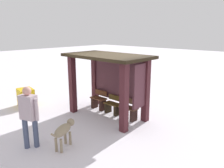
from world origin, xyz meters
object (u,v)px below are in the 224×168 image
at_px(dog, 64,130).
at_px(grit_bin, 26,97).
at_px(bench_right_inside, 129,111).
at_px(bench_center_inside, 113,106).
at_px(bus_shelter, 111,73).
at_px(bench_left_inside, 99,101).
at_px(person_walking, 29,113).

relative_size(dog, grit_bin, 1.31).
bearing_deg(bench_right_inside, bench_center_inside, 179.90).
relative_size(bench_center_inside, dog, 0.72).
bearing_deg(bench_right_inside, dog, -91.25).
xyz_separation_m(bus_shelter, grit_bin, (-3.38, -1.67, -1.27)).
bearing_deg(bench_center_inside, dog, -75.35).
bearing_deg(dog, bench_center_inside, 104.65).
height_order(bench_right_inside, grit_bin, grit_bin).
bearing_deg(dog, bus_shelter, 104.00).
height_order(bench_center_inside, dog, bench_center_inside).
relative_size(bus_shelter, bench_left_inside, 4.11).
distance_m(bench_left_inside, bench_center_inside, 0.78).
height_order(bench_center_inside, bench_right_inside, bench_right_inside).
bearing_deg(dog, grit_bin, 167.36).
xyz_separation_m(dog, grit_bin, (-4.02, 0.90, -0.12)).
distance_m(bench_center_inside, grit_bin, 3.78).
height_order(bus_shelter, dog, bus_shelter).
xyz_separation_m(bench_left_inside, bench_center_inside, (0.78, 0.00, -0.03)).
xyz_separation_m(bench_left_inside, bench_right_inside, (1.55, 0.00, -0.01)).
bearing_deg(bus_shelter, dog, -76.00).
distance_m(bench_center_inside, bench_right_inside, 0.78).
xyz_separation_m(bench_center_inside, dog, (0.72, -2.74, 0.21)).
bearing_deg(person_walking, bench_center_inside, 91.12).
distance_m(bench_left_inside, grit_bin, 3.13).
bearing_deg(bus_shelter, bench_right_inside, 13.16).
bearing_deg(bench_center_inside, bench_left_inside, -179.84).
relative_size(bench_right_inside, person_walking, 0.43).
bearing_deg(grit_bin, bus_shelter, 26.33).
bearing_deg(person_walking, dog, 43.62).
bearing_deg(grit_bin, bench_left_inside, 35.98).
height_order(person_walking, dog, person_walking).
bearing_deg(bench_left_inside, person_walking, -75.93).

